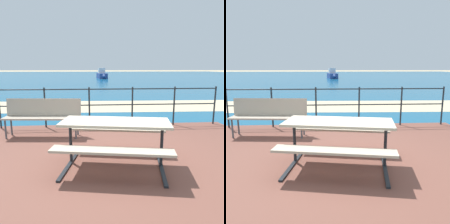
{
  "view_description": "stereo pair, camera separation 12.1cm",
  "coord_description": "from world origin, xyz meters",
  "views": [
    {
      "loc": [
        -0.46,
        -3.71,
        1.66
      ],
      "look_at": [
        -0.04,
        1.59,
        0.61
      ],
      "focal_mm": 36.43,
      "sensor_mm": 36.0,
      "label": 1
    },
    {
      "loc": [
        -0.34,
        -3.72,
        1.66
      ],
      "look_at": [
        -0.04,
        1.59,
        0.61
      ],
      "focal_mm": 36.43,
      "sensor_mm": 36.0,
      "label": 2
    }
  ],
  "objects": [
    {
      "name": "railing_fence",
      "position": [
        0.0,
        2.4,
        0.73
      ],
      "size": [
        5.94,
        0.04,
        1.08
      ],
      "color": "#1E2328",
      "rests_on": "patio_paving"
    },
    {
      "name": "park_bench",
      "position": [
        -1.66,
        1.61,
        0.6
      ],
      "size": [
        1.78,
        0.56,
        0.88
      ],
      "rotation": [
        0.0,
        0.0,
        -0.08
      ],
      "color": "tan",
      "rests_on": "patio_paving"
    },
    {
      "name": "sea_water",
      "position": [
        0.0,
        40.0,
        0.01
      ],
      "size": [
        90.0,
        90.0,
        0.01
      ],
      "primitive_type": "cube",
      "color": "#145B84",
      "rests_on": "ground"
    },
    {
      "name": "picnic_table",
      "position": [
        -0.12,
        -0.15,
        0.63
      ],
      "size": [
        1.97,
        1.7,
        0.75
      ],
      "rotation": [
        0.0,
        0.0,
        -0.18
      ],
      "color": "#BCAD93",
      "rests_on": "patio_paving"
    },
    {
      "name": "beach_strip",
      "position": [
        0.0,
        6.03,
        0.01
      ],
      "size": [
        54.06,
        4.4,
        0.01
      ],
      "primitive_type": "cube",
      "rotation": [
        0.0,
        0.0,
        -0.03
      ],
      "color": "beige",
      "rests_on": "ground"
    },
    {
      "name": "boat_near",
      "position": [
        0.79,
        30.92,
        0.53
      ],
      "size": [
        1.61,
        4.41,
        1.53
      ],
      "rotation": [
        0.0,
        0.0,
        4.83
      ],
      "color": "#2D478C",
      "rests_on": "sea_water"
    },
    {
      "name": "ground_plane",
      "position": [
        0.0,
        0.0,
        0.0
      ],
      "size": [
        240.0,
        240.0,
        0.0
      ],
      "primitive_type": "plane",
      "color": "tan"
    },
    {
      "name": "patio_paving",
      "position": [
        0.0,
        0.0,
        0.03
      ],
      "size": [
        6.4,
        5.2,
        0.06
      ],
      "primitive_type": "cube",
      "color": "brown",
      "rests_on": "ground"
    }
  ]
}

